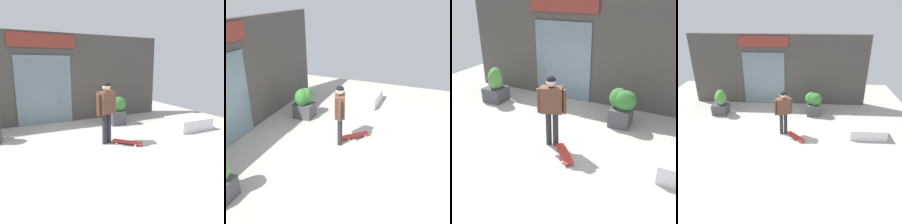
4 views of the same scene
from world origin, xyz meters
The scene contains 7 objects.
ground_plane centered at (0.00, 0.00, 0.00)m, with size 12.00×12.00×0.00m, color #B2ADA3.
building_facade centered at (-0.03, 3.12, 1.61)m, with size 8.08×0.31×3.23m.
skateboarder centered at (0.47, 0.20, 1.04)m, with size 0.63×0.41×1.69m.
skateboard centered at (0.94, -0.11, 0.06)m, with size 0.71×0.75×0.08m.
planter_box_left centered at (-2.42, 1.73, 0.58)m, with size 0.63×0.62×1.11m.
planter_box_right centered at (1.63, 1.89, 0.58)m, with size 0.72×0.61×1.01m.
snow_ledge centered at (3.54, 0.28, 0.20)m, with size 1.30×0.90×0.39m, color white.
Camera 4 is at (1.20, -7.35, 4.61)m, focal length 37.30 mm.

